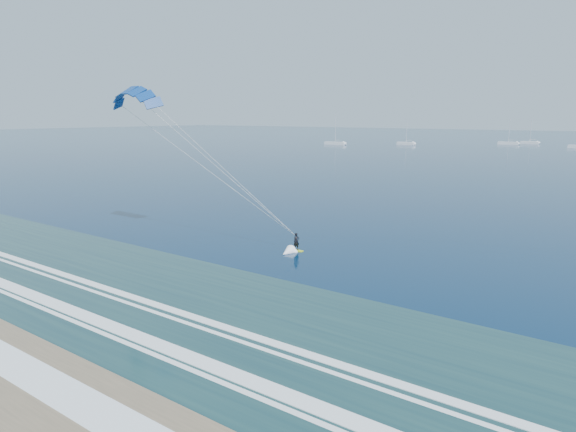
# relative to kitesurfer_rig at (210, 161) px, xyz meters

# --- Properties ---
(ground) EXTENTS (900.00, 900.00, 0.00)m
(ground) POSITION_rel_kitesurfer_rig_xyz_m (11.95, -23.57, -8.37)
(ground) COLOR #082545
(ground) RESTS_ON ground
(kitesurfer_rig) EXTENTS (20.53, 8.37, 16.57)m
(kitesurfer_rig) POSITION_rel_kitesurfer_rig_xyz_m (0.00, 0.00, 0.00)
(kitesurfer_rig) COLOR #D3EE1C
(kitesurfer_rig) RESTS_ON ground
(sailboat_0) EXTENTS (9.81, 2.40, 13.19)m
(sailboat_0) POSITION_rel_kitesurfer_rig_xyz_m (-80.59, 157.51, -7.68)
(sailboat_0) COLOR silver
(sailboat_0) RESTS_ON ground
(sailboat_1) EXTENTS (7.76, 2.40, 10.79)m
(sailboat_1) POSITION_rel_kitesurfer_rig_xyz_m (-55.12, 174.22, -7.69)
(sailboat_1) COLOR silver
(sailboat_1) RESTS_ON ground
(sailboat_2) EXTENTS (8.40, 2.40, 11.37)m
(sailboat_2) POSITION_rel_kitesurfer_rig_xyz_m (-20.08, 202.39, -7.69)
(sailboat_2) COLOR silver
(sailboat_2) RESTS_ON ground
(sailboat_8) EXTENTS (7.45, 2.40, 10.97)m
(sailboat_8) POSITION_rel_kitesurfer_rig_xyz_m (-13.53, 212.71, -7.69)
(sailboat_8) COLOR silver
(sailboat_8) RESTS_ON ground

